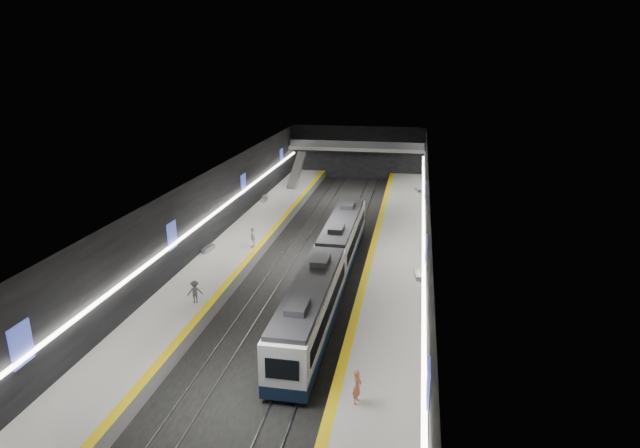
% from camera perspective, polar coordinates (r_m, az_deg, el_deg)
% --- Properties ---
extents(ground, '(70.00, 70.00, 0.00)m').
position_cam_1_polar(ground, '(49.69, -0.65, -3.88)').
color(ground, black).
rests_on(ground, ground).
extents(ceiling, '(20.00, 70.00, 0.04)m').
position_cam_1_polar(ceiling, '(47.34, -0.69, 5.16)').
color(ceiling, beige).
rests_on(ceiling, wall_left).
extents(wall_left, '(0.04, 70.00, 8.00)m').
position_cam_1_polar(wall_left, '(51.16, -11.73, 1.11)').
color(wall_left, black).
rests_on(wall_left, ground).
extents(wall_right, '(0.04, 70.00, 8.00)m').
position_cam_1_polar(wall_right, '(47.55, 11.24, -0.12)').
color(wall_right, black).
rests_on(wall_right, ground).
extents(wall_back, '(20.00, 0.04, 8.00)m').
position_cam_1_polar(wall_back, '(82.09, 4.07, 7.61)').
color(wall_back, black).
rests_on(wall_back, ground).
extents(platform_left, '(5.00, 70.00, 1.00)m').
position_cam_1_polar(platform_left, '(51.39, -8.90, -2.76)').
color(platform_left, slate).
rests_on(platform_left, ground).
extents(tile_surface_left, '(5.00, 70.00, 0.02)m').
position_cam_1_polar(tile_surface_left, '(51.22, -8.93, -2.23)').
color(tile_surface_left, '#A0A09B').
rests_on(tile_surface_left, platform_left).
extents(tactile_strip_left, '(0.60, 70.00, 0.02)m').
position_cam_1_polar(tactile_strip_left, '(50.55, -6.57, -2.38)').
color(tactile_strip_left, yellow).
rests_on(tactile_strip_left, platform_left).
extents(platform_right, '(5.00, 70.00, 1.00)m').
position_cam_1_polar(platform_right, '(48.72, 8.06, -3.88)').
color(platform_right, slate).
rests_on(platform_right, ground).
extents(tile_surface_right, '(5.00, 70.00, 0.02)m').
position_cam_1_polar(tile_surface_right, '(48.53, 8.08, -3.32)').
color(tile_surface_right, '#A0A09B').
rests_on(tile_surface_right, platform_right).
extents(tactile_strip_right, '(0.60, 70.00, 0.02)m').
position_cam_1_polar(tactile_strip_right, '(48.65, 5.49, -3.16)').
color(tactile_strip_right, yellow).
rests_on(tactile_strip_right, platform_right).
extents(rails, '(6.52, 70.00, 0.12)m').
position_cam_1_polar(rails, '(49.67, -0.65, -3.82)').
color(rails, gray).
rests_on(rails, ground).
extents(train, '(2.69, 30.04, 3.60)m').
position_cam_1_polar(train, '(42.47, 0.96, -4.54)').
color(train, '#0D1C31').
rests_on(train, ground).
extents(ad_posters, '(19.94, 53.50, 2.20)m').
position_cam_1_polar(ad_posters, '(49.16, -0.45, 1.42)').
color(ad_posters, '#404BC1').
rests_on(ad_posters, wall_left).
extents(cove_light_left, '(0.25, 68.60, 0.12)m').
position_cam_1_polar(cove_light_left, '(51.14, -11.51, 0.89)').
color(cove_light_left, white).
rests_on(cove_light_left, wall_left).
extents(cove_light_right, '(0.25, 68.60, 0.12)m').
position_cam_1_polar(cove_light_right, '(47.60, 10.99, -0.34)').
color(cove_light_right, white).
rests_on(cove_light_right, wall_right).
extents(mezzanine_bridge, '(20.00, 3.00, 1.50)m').
position_cam_1_polar(mezzanine_bridge, '(79.89, 3.91, 8.09)').
color(mezzanine_bridge, gray).
rests_on(mezzanine_bridge, wall_left).
extents(escalator, '(1.20, 7.50, 3.92)m').
position_cam_1_polar(escalator, '(74.81, -2.49, 5.80)').
color(escalator, '#99999E').
rests_on(escalator, platform_left).
extents(bench_left_near, '(0.71, 1.77, 0.42)m').
position_cam_1_polar(bench_left_near, '(50.07, -11.85, -2.62)').
color(bench_left_near, '#99999E').
rests_on(bench_left_near, platform_left).
extents(bench_left_far, '(0.83, 2.09, 0.50)m').
position_cam_1_polar(bench_left_far, '(66.32, -5.95, 2.71)').
color(bench_left_far, '#99999E').
rests_on(bench_left_far, platform_left).
extents(bench_right_near, '(0.68, 1.69, 0.40)m').
position_cam_1_polar(bench_right_near, '(44.04, 10.41, -5.41)').
color(bench_right_near, '#99999E').
rests_on(bench_right_near, platform_right).
extents(bench_right_far, '(0.97, 1.80, 0.42)m').
position_cam_1_polar(bench_right_far, '(71.67, 10.43, 3.61)').
color(bench_right_far, '#99999E').
rests_on(bench_right_far, platform_right).
extents(passenger_right_a, '(0.57, 0.76, 1.87)m').
position_cam_1_polar(passenger_right_a, '(28.73, 3.99, -16.95)').
color(passenger_right_a, '#C26448').
rests_on(passenger_right_a, platform_right).
extents(passenger_left_a, '(0.78, 1.22, 1.93)m').
position_cam_1_polar(passenger_left_a, '(50.14, -7.17, -1.43)').
color(passenger_left_a, silver).
rests_on(passenger_left_a, platform_left).
extents(passenger_left_b, '(1.26, 1.02, 1.69)m').
position_cam_1_polar(passenger_left_b, '(39.97, -13.20, -7.06)').
color(passenger_left_b, '#43444B').
rests_on(passenger_left_b, platform_left).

